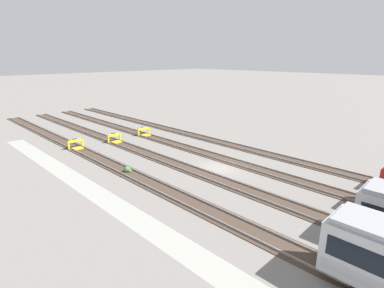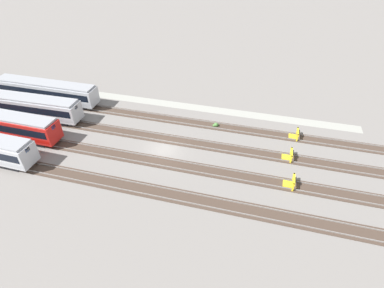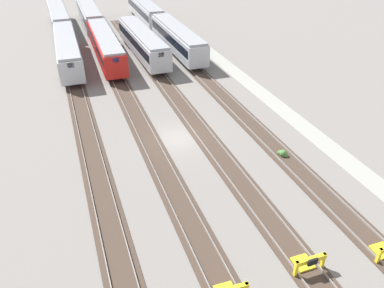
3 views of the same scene
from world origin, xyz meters
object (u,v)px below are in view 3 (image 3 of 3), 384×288
(bumper_stop_near_inner_track, at_px, (307,262))
(subway_car_front_row_rightmost, at_px, (106,46))
(subway_car_front_row_leftmost, at_px, (59,17))
(subway_car_back_row_leftmost, at_px, (177,39))
(subway_car_front_row_left_inner, at_px, (142,42))
(weed_clump, at_px, (283,154))
(subway_car_back_row_centre, at_px, (67,50))
(subway_car_front_row_right_inner, at_px, (145,10))
(subway_car_front_row_centre, at_px, (89,15))

(bumper_stop_near_inner_track, bearing_deg, subway_car_front_row_rightmost, 7.38)
(subway_car_front_row_leftmost, bearing_deg, subway_car_back_row_leftmost, -141.06)
(subway_car_front_row_left_inner, relative_size, weed_clump, 19.64)
(bumper_stop_near_inner_track, bearing_deg, subway_car_front_row_leftmost, 9.88)
(subway_car_front_row_rightmost, xyz_separation_m, weed_clump, (-29.03, -10.15, -1.80))
(subway_car_front_row_left_inner, bearing_deg, bumper_stop_near_inner_track, -179.93)
(subway_car_back_row_centre, bearing_deg, subway_car_front_row_right_inner, -38.67)
(subway_car_back_row_leftmost, distance_m, bumper_stop_near_inner_track, 40.09)
(subway_car_back_row_leftmost, bearing_deg, subway_car_front_row_centre, 28.10)
(subway_car_front_row_leftmost, relative_size, subway_car_front_row_left_inner, 1.00)
(subway_car_front_row_rightmost, bearing_deg, subway_car_front_row_right_inner, -28.17)
(subway_car_back_row_centre, bearing_deg, subway_car_back_row_leftmost, -90.00)
(subway_car_front_row_rightmost, relative_size, subway_car_back_row_centre, 1.00)
(subway_car_front_row_centre, distance_m, subway_car_front_row_rightmost, 19.03)
(subway_car_front_row_rightmost, height_order, bumper_stop_near_inner_track, subway_car_front_row_rightmost)
(subway_car_front_row_leftmost, distance_m, bumper_stop_near_inner_track, 59.62)
(subway_car_front_row_centre, relative_size, subway_car_front_row_right_inner, 1.00)
(bumper_stop_near_inner_track, bearing_deg, subway_car_front_row_right_inner, -4.89)
(subway_car_front_row_leftmost, bearing_deg, subway_car_front_row_right_inner, -89.96)
(subway_car_front_row_right_inner, bearing_deg, subway_car_front_row_left_inner, 165.03)
(subway_car_front_row_centre, height_order, bumper_stop_near_inner_track, subway_car_front_row_centre)
(subway_car_front_row_leftmost, distance_m, weed_clump, 50.41)
(subway_car_front_row_left_inner, bearing_deg, subway_car_back_row_centre, 90.00)
(subway_car_front_row_left_inner, xyz_separation_m, subway_car_front_row_centre, (19.03, 5.00, 0.00))
(subway_car_front_row_leftmost, distance_m, subway_car_back_row_leftmost, 24.41)
(bumper_stop_near_inner_track, height_order, weed_clump, bumper_stop_near_inner_track)
(subway_car_front_row_left_inner, distance_m, subway_car_back_row_leftmost, 5.16)
(subway_car_front_row_rightmost, relative_size, weed_clump, 19.61)
(subway_car_front_row_right_inner, relative_size, subway_car_back_row_leftmost, 1.00)
(subway_car_front_row_centre, distance_m, subway_car_back_row_leftmost, 21.58)
(subway_car_front_row_centre, xyz_separation_m, subway_car_back_row_centre, (-19.03, 5.12, 0.00))
(subway_car_front_row_centre, height_order, subway_car_back_row_centre, same)
(subway_car_front_row_rightmost, distance_m, weed_clump, 30.81)
(subway_car_front_row_left_inner, xyz_separation_m, subway_car_back_row_centre, (0.00, 10.12, 0.00))
(subway_car_front_row_right_inner, bearing_deg, subway_car_back_row_centre, 141.33)
(subway_car_back_row_centre, bearing_deg, subway_car_front_row_rightmost, -90.00)
(subway_car_front_row_right_inner, relative_size, weed_clump, 19.59)
(subway_car_front_row_rightmost, bearing_deg, subway_car_back_row_centre, 90.00)
(subway_car_back_row_leftmost, height_order, bumper_stop_near_inner_track, subway_car_back_row_leftmost)
(subway_car_front_row_right_inner, height_order, subway_car_front_row_rightmost, same)
(subway_car_front_row_leftmost, height_order, weed_clump, subway_car_front_row_leftmost)
(subway_car_front_row_centre, bearing_deg, subway_car_front_row_left_inner, -165.27)
(bumper_stop_near_inner_track, bearing_deg, weed_clump, -25.08)
(subway_car_front_row_left_inner, distance_m, subway_car_back_row_centre, 10.12)
(subway_car_front_row_left_inner, height_order, subway_car_back_row_centre, same)
(subway_car_front_row_rightmost, relative_size, bumper_stop_near_inner_track, 9.01)
(subway_car_back_row_centre, bearing_deg, bumper_stop_near_inner_track, -165.64)
(subway_car_front_row_right_inner, xyz_separation_m, subway_car_back_row_centre, (-18.99, 15.20, 0.00))
(subway_car_front_row_right_inner, xyz_separation_m, weed_clump, (-48.03, 0.02, -1.80))
(subway_car_front_row_left_inner, distance_m, subway_car_front_row_right_inner, 19.66)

